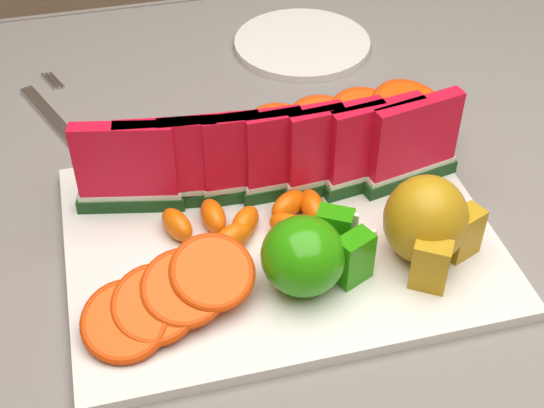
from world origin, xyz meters
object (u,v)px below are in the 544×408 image
(apple_cluster, at_px, (311,254))
(side_plate, at_px, (302,44))
(platter, at_px, (280,238))
(fork, at_px, (55,117))
(pear_cluster, at_px, (428,223))

(apple_cluster, bearing_deg, side_plate, 74.99)
(platter, relative_size, fork, 2.10)
(pear_cluster, relative_size, fork, 0.54)
(pear_cluster, relative_size, side_plate, 0.51)
(apple_cluster, relative_size, pear_cluster, 1.00)
(platter, relative_size, side_plate, 1.97)
(apple_cluster, height_order, pear_cluster, pear_cluster)
(pear_cluster, xyz_separation_m, side_plate, (0.00, 0.41, -0.05))
(apple_cluster, bearing_deg, fork, 123.02)
(pear_cluster, bearing_deg, apple_cluster, -176.83)
(side_plate, xyz_separation_m, fork, (-0.32, -0.09, -0.00))
(pear_cluster, bearing_deg, platter, 154.55)
(fork, bearing_deg, platter, -52.51)
(side_plate, bearing_deg, fork, -164.72)
(platter, height_order, apple_cluster, apple_cluster)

